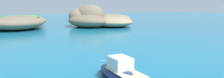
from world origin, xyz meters
name	(u,v)px	position (x,y,z in m)	size (l,w,h in m)	color
islet_large	(99,19)	(17.91, 61.47, 2.34)	(28.58, 24.54, 7.15)	#84755B
islet_small	(18,22)	(-6.21, 64.50, 1.91)	(19.57, 23.43, 3.92)	#84755B
motorboat_navy	(122,75)	(-1.60, 13.55, 0.71)	(2.25, 7.18, 2.12)	navy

